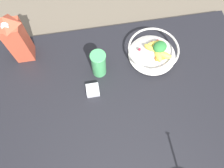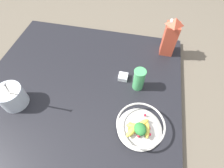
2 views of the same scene
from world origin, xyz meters
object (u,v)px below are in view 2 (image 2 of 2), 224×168
Objects in this scene: fruit_bowl at (140,126)px; milk_carton at (170,36)px; drinking_cup at (139,79)px; yogurt_tub at (12,96)px; spice_jar at (123,77)px.

fruit_bowl is 0.90× the size of milk_carton.
fruit_bowl is at bearing 9.08° from drinking_cup.
milk_carton reaches higher than fruit_bowl.
yogurt_tub is at bearing -91.02° from fruit_bowl.
spice_jar is (0.29, -0.25, -0.12)m from milk_carton.
spice_jar is at bearing -40.25° from milk_carton.
fruit_bowl is at bearing -10.34° from milk_carton.
drinking_cup is (0.34, -0.15, -0.06)m from milk_carton.
yogurt_tub is at bearing -68.76° from drinking_cup.
milk_carton is 1.00m from yogurt_tub.
milk_carton is 0.40m from spice_jar.
drinking_cup is (-0.25, 0.65, 0.01)m from yogurt_tub.
milk_carton is 4.72× the size of spice_jar.
yogurt_tub reaches higher than spice_jar.
milk_carton reaches higher than drinking_cup.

